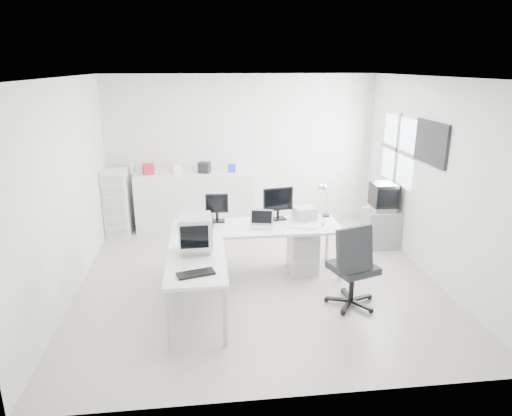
{
  "coord_description": "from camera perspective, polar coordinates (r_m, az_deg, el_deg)",
  "views": [
    {
      "loc": [
        -0.73,
        -5.95,
        2.95
      ],
      "look_at": [
        0.0,
        0.2,
        1.0
      ],
      "focal_mm": 32.0,
      "sensor_mm": 36.0,
      "label": 1
    }
  ],
  "objects": [
    {
      "name": "drawer_pedestal",
      "position": [
        6.84,
        5.86,
        -5.4
      ],
      "size": [
        0.4,
        0.5,
        0.6
      ],
      "primitive_type": "cube",
      "color": "white",
      "rests_on": "floor"
    },
    {
      "name": "clutter_box_a",
      "position": [
        8.44,
        -13.29,
        4.75
      ],
      "size": [
        0.22,
        0.21,
        0.18
      ],
      "primitive_type": "cube",
      "rotation": [
        0.0,
        0.0,
        0.29
      ],
      "color": "#AE182E",
      "rests_on": "sideboard"
    },
    {
      "name": "crt_tv",
      "position": [
        7.82,
        15.69,
        1.31
      ],
      "size": [
        0.5,
        0.48,
        0.45
      ],
      "primitive_type": null,
      "color": "black",
      "rests_on": "tv_cabinet"
    },
    {
      "name": "lcd_monitor_small",
      "position": [
        6.65,
        -4.9,
        -0.02
      ],
      "size": [
        0.33,
        0.2,
        0.41
      ],
      "primitive_type": null,
      "rotation": [
        0.0,
        0.0,
        -0.04
      ],
      "color": "black",
      "rests_on": "main_desk"
    },
    {
      "name": "clutter_box_b",
      "position": [
        8.4,
        -9.89,
        4.81
      ],
      "size": [
        0.2,
        0.18,
        0.16
      ],
      "primitive_type": "cube",
      "rotation": [
        0.0,
        0.0,
        0.36
      ],
      "color": "white",
      "rests_on": "sideboard"
    },
    {
      "name": "floor",
      "position": [
        6.68,
        0.2,
        -8.72
      ],
      "size": [
        5.0,
        5.0,
        0.01
      ],
      "primitive_type": "cube",
      "color": "silver",
      "rests_on": "ground"
    },
    {
      "name": "laser_printer",
      "position": [
        6.82,
        6.11,
        -0.65
      ],
      "size": [
        0.37,
        0.33,
        0.18
      ],
      "primitive_type": "cube",
      "rotation": [
        0.0,
        0.0,
        0.24
      ],
      "color": "#A7A7A7",
      "rests_on": "main_desk"
    },
    {
      "name": "back_wall",
      "position": [
        8.62,
        -1.81,
        7.12
      ],
      "size": [
        5.0,
        0.02,
        2.8
      ],
      "primitive_type": "cube",
      "color": "silver",
      "rests_on": "floor"
    },
    {
      "name": "filing_cabinet",
      "position": [
        8.51,
        -16.98,
        0.62
      ],
      "size": [
        0.42,
        0.5,
        1.19
      ],
      "primitive_type": "cube",
      "color": "white",
      "rests_on": "floor"
    },
    {
      "name": "lcd_monitor_large",
      "position": [
        6.73,
        2.77,
        0.49
      ],
      "size": [
        0.48,
        0.26,
        0.47
      ],
      "primitive_type": null,
      "rotation": [
        0.0,
        0.0,
        0.19
      ],
      "color": "black",
      "rests_on": "main_desk"
    },
    {
      "name": "ceiling",
      "position": [
        6.0,
        0.23,
        16.04
      ],
      "size": [
        5.0,
        5.0,
        0.01
      ],
      "primitive_type": "cube",
      "color": "white",
      "rests_on": "back_wall"
    },
    {
      "name": "white_keyboard",
      "position": [
        6.49,
        5.93,
        -2.37
      ],
      "size": [
        0.42,
        0.25,
        0.02
      ],
      "primitive_type": "cube",
      "rotation": [
        0.0,
        0.0,
        -0.34
      ],
      "color": "white",
      "rests_on": "main_desk"
    },
    {
      "name": "left_wall",
      "position": [
        6.4,
        -22.61,
        2.09
      ],
      "size": [
        0.02,
        5.0,
        2.8
      ],
      "primitive_type": "cube",
      "color": "silver",
      "rests_on": "floor"
    },
    {
      "name": "sideboard",
      "position": [
        8.54,
        -7.67,
        0.88
      ],
      "size": [
        2.13,
        0.53,
        1.07
      ],
      "primitive_type": "cube",
      "color": "white",
      "rests_on": "floor"
    },
    {
      "name": "white_mouse",
      "position": [
        6.59,
        8.39,
        -1.94
      ],
      "size": [
        0.06,
        0.06,
        0.06
      ],
      "primitive_type": "sphere",
      "color": "white",
      "rests_on": "main_desk"
    },
    {
      "name": "wall_picture",
      "position": [
        6.92,
        21.05,
        7.6
      ],
      "size": [
        0.04,
        0.9,
        0.6
      ],
      "primitive_type": null,
      "color": "black",
      "rests_on": "right_wall"
    },
    {
      "name": "side_desk",
      "position": [
        5.62,
        -7.35,
        -9.94
      ],
      "size": [
        0.7,
        1.4,
        0.75
      ],
      "primitive_type": null,
      "color": "white",
      "rests_on": "floor"
    },
    {
      "name": "laptop",
      "position": [
        6.4,
        0.61,
        -1.65
      ],
      "size": [
        0.37,
        0.38,
        0.21
      ],
      "primitive_type": null,
      "rotation": [
        0.0,
        0.0,
        -0.22
      ],
      "color": "#B7B7BA",
      "rests_on": "main_desk"
    },
    {
      "name": "clutter_box_d",
      "position": [
        8.41,
        -3.05,
        4.98
      ],
      "size": [
        0.15,
        0.13,
        0.14
      ],
      "primitive_type": "cube",
      "rotation": [
        0.0,
        0.0,
        -0.09
      ],
      "color": "#1B37C3",
      "rests_on": "sideboard"
    },
    {
      "name": "clutter_box_c",
      "position": [
        8.38,
        -6.47,
        5.06
      ],
      "size": [
        0.24,
        0.23,
        0.2
      ],
      "primitive_type": "cube",
      "rotation": [
        0.0,
        0.0,
        -0.35
      ],
      "color": "black",
      "rests_on": "sideboard"
    },
    {
      "name": "clutter_bottle",
      "position": [
        8.52,
        -15.28,
        4.83
      ],
      "size": [
        0.07,
        0.07,
        0.22
      ],
      "primitive_type": "cylinder",
      "color": "white",
      "rests_on": "sideboard"
    },
    {
      "name": "window",
      "position": [
        7.95,
        17.29,
        6.92
      ],
      "size": [
        0.02,
        1.2,
        1.1
      ],
      "primitive_type": null,
      "color": "white",
      "rests_on": "right_wall"
    },
    {
      "name": "crt_monitor",
      "position": [
        5.6,
        -7.58,
        -3.08
      ],
      "size": [
        0.45,
        0.45,
        0.5
      ],
      "primitive_type": null,
      "rotation": [
        0.0,
        0.0,
        0.04
      ],
      "color": "#B7B7BA",
      "rests_on": "side_desk"
    },
    {
      "name": "office_chair",
      "position": [
        5.88,
        12.05,
        -6.82
      ],
      "size": [
        0.83,
        0.83,
        1.14
      ],
      "primitive_type": null,
      "rotation": [
        0.0,
        0.0,
        0.32
      ],
      "color": "#292C2E",
      "rests_on": "floor"
    },
    {
      "name": "tv_cabinet",
      "position": [
        7.98,
        15.37,
        -2.44
      ],
      "size": [
        0.58,
        0.48,
        0.64
      ],
      "primitive_type": "cube",
      "color": "gray",
      "rests_on": "floor"
    },
    {
      "name": "black_keyboard",
      "position": [
        5.09,
        -7.54,
        -8.13
      ],
      "size": [
        0.44,
        0.27,
        0.03
      ],
      "primitive_type": "cube",
      "rotation": [
        0.0,
        0.0,
        0.26
      ],
      "color": "black",
      "rests_on": "side_desk"
    },
    {
      "name": "inkjet_printer",
      "position": [
        6.55,
        -7.45,
        -1.56
      ],
      "size": [
        0.47,
        0.38,
        0.16
      ],
      "primitive_type": "cube",
      "rotation": [
        0.0,
        0.0,
        0.07
      ],
      "color": "black",
      "rests_on": "main_desk"
    },
    {
      "name": "main_desk",
      "position": [
        6.66,
        0.06,
        -5.28
      ],
      "size": [
        2.4,
        0.8,
        0.75
      ],
      "primitive_type": null,
      "color": "white",
      "rests_on": "floor"
    },
    {
      "name": "right_wall",
      "position": [
        6.94,
        21.19,
        3.38
      ],
      "size": [
        0.02,
        5.0,
        2.8
      ],
      "primitive_type": "cube",
      "color": "silver",
      "rests_on": "floor"
    },
    {
      "name": "desk_lamp",
      "position": [
        6.94,
        8.82,
        0.77
      ],
      "size": [
        0.19,
        0.19,
        0.46
      ],
      "primitive_type": null,
      "rotation": [
        0.0,
        0.0,
        -0.31
      ],
      "color": "silver",
      "rests_on": "main_desk"
    }
  ]
}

